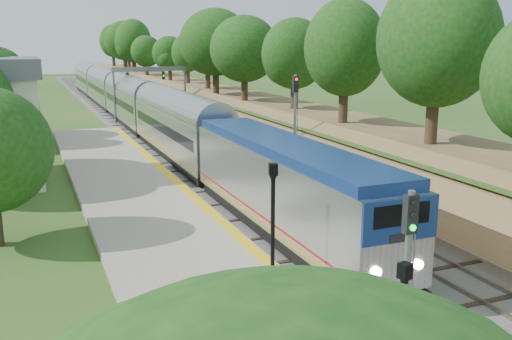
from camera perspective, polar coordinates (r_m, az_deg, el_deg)
name	(u,v)px	position (r m, az deg, el deg)	size (l,w,h in m)	color
trackbed	(139,116)	(70.73, -11.64, 5.26)	(9.50, 170.00, 0.28)	#4C4944
platform	(166,235)	(27.09, -8.97, -6.41)	(6.40, 68.00, 0.38)	gray
yellow_stripe	(224,223)	(27.77, -3.23, -5.36)	(0.55, 68.00, 0.01)	gold
embankment	(205,98)	(72.51, -5.17, 7.15)	(10.64, 170.00, 11.70)	brown
signal_gantry	(150,79)	(65.47, -10.58, 8.91)	(8.40, 0.38, 6.20)	slate
trees_behind_platform	(20,136)	(29.97, -22.57, 3.19)	(7.82, 53.32, 7.21)	#332316
train	(132,105)	(63.31, -12.31, 6.34)	(2.92, 97.26, 4.29)	black
lamppost_far	(273,236)	(19.76, 1.68, -6.64)	(0.46, 0.46, 4.65)	black
signal_platform	(407,276)	(14.02, 14.83, -10.16)	(0.31, 0.25, 5.34)	slate
signal_farside	(295,113)	(38.99, 3.93, 5.68)	(0.37, 0.29, 6.70)	slate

